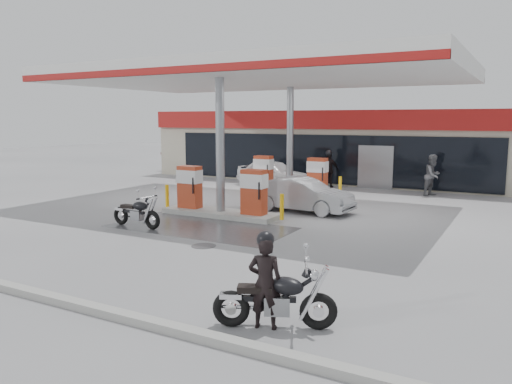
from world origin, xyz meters
TOP-DOWN VIEW (x-y plane):
  - ground at (0.00, 0.00)m, footprint 90.00×90.00m
  - wet_patch at (0.50, 0.00)m, footprint 6.00×3.00m
  - drain_cover at (2.00, -2.00)m, footprint 0.70×0.70m
  - store_building at (0.01, 15.94)m, footprint 22.00×8.22m
  - canopy at (0.00, 5.00)m, footprint 16.00×10.02m
  - pump_island_near at (0.00, 2.00)m, footprint 5.14×1.30m
  - pump_island_far at (0.00, 8.00)m, footprint 5.14×1.30m
  - main_motorcycle at (6.27, -5.98)m, footprint 2.01×1.11m
  - biker_main at (6.10, -6.07)m, footprint 0.67×0.54m
  - parked_motorcycle at (-1.35, -1.00)m, footprint 2.05×0.79m
  - sedan_white at (-2.00, 10.20)m, footprint 4.35×2.41m
  - attendant at (6.00, 10.80)m, footprint 1.05×1.15m
  - hatchback_silver at (2.31, 4.20)m, footprint 4.04×1.63m
  - parked_car_left at (-10.00, 14.00)m, footprint 4.82×2.55m
  - biker_walking at (0.79, 11.08)m, footprint 1.13×1.02m

SIDE VIEW (x-z plane):
  - ground at x=0.00m, z-range 0.00..0.00m
  - wet_patch at x=0.50m, z-range 0.00..0.00m
  - drain_cover at x=2.00m, z-range 0.00..0.01m
  - parked_motorcycle at x=-1.35m, z-range -0.06..0.99m
  - main_motorcycle at x=6.27m, z-range -0.06..1.03m
  - hatchback_silver at x=2.31m, z-range 0.00..1.30m
  - parked_car_left at x=-10.00m, z-range 0.00..1.33m
  - sedan_white at x=-2.00m, z-range 0.00..1.40m
  - pump_island_near at x=0.00m, z-range -0.18..1.60m
  - pump_island_far at x=0.00m, z-range -0.18..1.60m
  - biker_main at x=6.10m, z-range 0.00..1.60m
  - biker_walking at x=0.79m, z-range 0.00..1.84m
  - attendant at x=6.00m, z-range 0.00..1.92m
  - store_building at x=0.01m, z-range 0.01..4.01m
  - canopy at x=0.00m, z-range 2.51..8.02m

